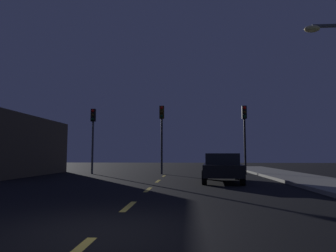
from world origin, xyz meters
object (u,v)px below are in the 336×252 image
at_px(traffic_signal_center, 162,126).
at_px(car_stopped_ahead, 222,167).
at_px(traffic_signal_left, 93,128).
at_px(traffic_signal_right, 245,126).

bearing_deg(traffic_signal_center, car_stopped_ahead, -59.57).
bearing_deg(car_stopped_ahead, traffic_signal_center, 120.43).
relative_size(traffic_signal_left, car_stopped_ahead, 1.04).
bearing_deg(traffic_signal_left, car_stopped_ahead, -35.30).
height_order(traffic_signal_center, traffic_signal_right, traffic_signal_center).
relative_size(traffic_signal_center, car_stopped_ahead, 1.07).
xyz_separation_m(traffic_signal_left, car_stopped_ahead, (8.36, -5.92, -2.51)).
bearing_deg(traffic_signal_left, traffic_signal_center, 0.00).
bearing_deg(car_stopped_ahead, traffic_signal_right, 69.48).
distance_m(traffic_signal_center, car_stopped_ahead, 7.35).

